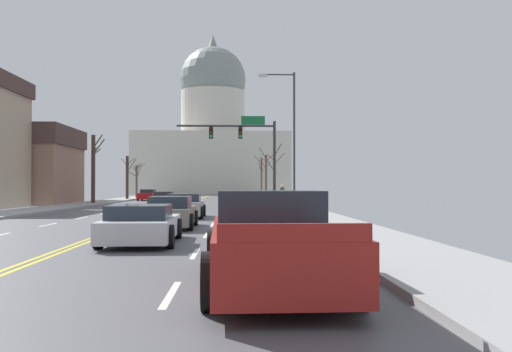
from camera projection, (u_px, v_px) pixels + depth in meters
ground at (158, 214)px, 32.67m from camera, size 20.00×180.00×0.20m
signal_gantry at (247, 142)px, 45.01m from camera, size 7.91×0.41×7.10m
street_lamp_right at (290, 129)px, 35.63m from camera, size 2.34×0.24×8.72m
capitol_building at (213, 139)px, 110.44m from camera, size 29.21×18.72×31.27m
sedan_near_00 at (243, 200)px, 41.72m from camera, size 2.04×4.33×1.20m
sedan_near_01 at (244, 203)px, 35.89m from camera, size 2.07×4.46×1.26m
sedan_near_02 at (184, 206)px, 29.42m from camera, size 2.11×4.41×1.25m
sedan_near_03 at (171, 213)px, 22.26m from camera, size 1.95×4.46×1.26m
sedan_near_04 at (141, 225)px, 16.31m from camera, size 2.19×4.72×1.13m
pickup_truck_near_05 at (272, 242)px, 9.46m from camera, size 2.35×5.79×1.59m
sedan_oncoming_00 at (164, 198)px, 50.39m from camera, size 2.03×4.41×1.12m
sedan_oncoming_01 at (148, 195)px, 63.09m from camera, size 1.94×4.37×1.24m
flank_building_01 at (11, 165)px, 49.71m from camera, size 10.82×9.63×6.81m
flank_building_02 at (20, 164)px, 61.08m from camera, size 10.93×7.35×7.97m
bare_tree_00 at (274, 172)px, 58.09m from camera, size 2.21×2.29×5.79m
bare_tree_01 at (137, 179)px, 70.57m from camera, size 2.10×1.52×4.38m
bare_tree_02 at (261, 176)px, 87.44m from camera, size 1.45×2.13×6.24m
bare_tree_03 at (127, 177)px, 64.97m from camera, size 1.87×1.26×4.93m
bare_tree_04 at (266, 173)px, 80.49m from camera, size 2.37×1.71×6.96m
bare_tree_05 at (94, 167)px, 49.99m from camera, size 1.10×1.41×6.12m
pedestrian_00 at (282, 195)px, 40.01m from camera, size 0.35×0.34×1.59m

